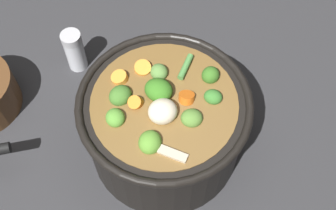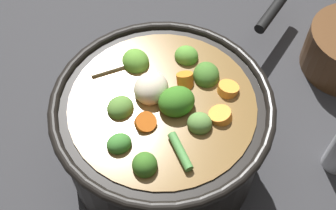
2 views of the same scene
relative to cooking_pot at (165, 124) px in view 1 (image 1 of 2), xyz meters
name	(u,v)px [view 1 (image 1 of 2)]	position (x,y,z in m)	size (l,w,h in m)	color
ground_plane	(165,145)	(0.00, 0.00, -0.08)	(1.10, 1.10, 0.00)	#2D2D30
cooking_pot	(165,124)	(0.00, 0.00, 0.00)	(0.27, 0.27, 0.17)	black
salt_shaker	(75,51)	(0.24, 0.06, -0.03)	(0.04, 0.04, 0.09)	silver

